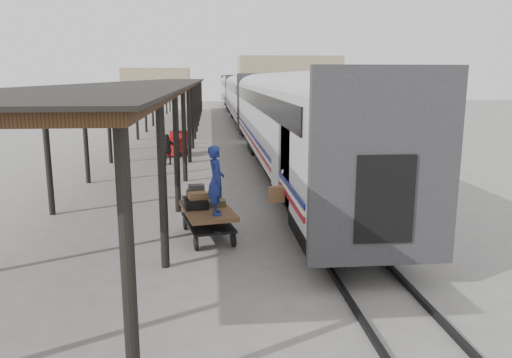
{
  "coord_description": "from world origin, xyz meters",
  "views": [
    {
      "loc": [
        -0.23,
        -13.36,
        4.44
      ],
      "look_at": [
        0.99,
        -0.08,
        1.7
      ],
      "focal_mm": 35.0,
      "sensor_mm": 36.0,
      "label": 1
    }
  ],
  "objects": [
    {
      "name": "pedestrian",
      "position": [
        -2.43,
        12.22,
        0.79
      ],
      "size": [
        0.99,
        0.59,
        1.59
      ],
      "primitive_type": "imported",
      "rotation": [
        0.0,
        0.0,
        3.37
      ],
      "color": "black",
      "rests_on": "ground"
    },
    {
      "name": "train",
      "position": [
        3.19,
        33.79,
        2.69
      ],
      "size": [
        3.45,
        76.01,
        4.01
      ],
      "color": "silver",
      "rests_on": "ground"
    },
    {
      "name": "building_left",
      "position": [
        -10.0,
        82.0,
        3.0
      ],
      "size": [
        12.0,
        8.0,
        6.0
      ],
      "primitive_type": "cube",
      "color": "tan",
      "rests_on": "ground"
    },
    {
      "name": "rails",
      "position": [
        3.2,
        34.0,
        0.06
      ],
      "size": [
        1.54,
        150.0,
        0.12
      ],
      "color": "black",
      "rests_on": "ground"
    },
    {
      "name": "suitcase_stack",
      "position": [
        -0.56,
        0.4,
        1.05
      ],
      "size": [
        1.26,
        1.27,
        0.57
      ],
      "rotation": [
        0.0,
        0.0,
        0.2
      ],
      "color": "#3C3B3E",
      "rests_on": "baggage_cart"
    },
    {
      "name": "building_far",
      "position": [
        14.0,
        78.0,
        4.0
      ],
      "size": [
        18.0,
        10.0,
        8.0
      ],
      "primitive_type": "cube",
      "color": "tan",
      "rests_on": "ground"
    },
    {
      "name": "baggage_cart",
      "position": [
        -0.35,
        0.13,
        0.65
      ],
      "size": [
        1.7,
        2.6,
        0.86
      ],
      "rotation": [
        0.0,
        0.0,
        0.2
      ],
      "color": "brown",
      "rests_on": "ground"
    },
    {
      "name": "canopy",
      "position": [
        -3.4,
        24.0,
        4.0
      ],
      "size": [
        4.9,
        64.3,
        4.15
      ],
      "color": "#422B19",
      "rests_on": "ground"
    },
    {
      "name": "ground",
      "position": [
        0.0,
        0.0,
        0.0
      ],
      "size": [
        160.0,
        160.0,
        0.0
      ],
      "primitive_type": "plane",
      "color": "slate",
      "rests_on": "ground"
    },
    {
      "name": "porter",
      "position": [
        -0.1,
        -0.52,
        1.78
      ],
      "size": [
        0.49,
        0.7,
        1.83
      ],
      "primitive_type": "imported",
      "rotation": [
        0.0,
        0.0,
        1.64
      ],
      "color": "navy",
      "rests_on": "baggage_cart"
    },
    {
      "name": "luggage_tug",
      "position": [
        -2.18,
        15.17,
        0.63
      ],
      "size": [
        1.47,
        1.8,
        1.38
      ],
      "rotation": [
        0.0,
        0.0,
        -0.4
      ],
      "color": "maroon",
      "rests_on": "ground"
    }
  ]
}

